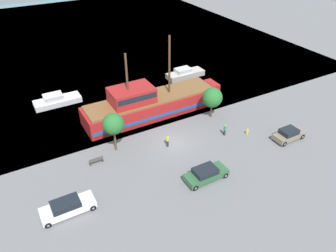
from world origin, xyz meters
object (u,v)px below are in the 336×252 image
Objects in this scene: pirate_ship at (149,103)px; parked_car_curb_rear at (289,134)px; moored_boat_dockside at (185,73)px; pedestrian_walking_far at (168,141)px; moored_boat_outer at (57,100)px; parked_car_curb_front at (206,174)px; fire_hydrant at (247,131)px; parked_car_curb_mid at (67,207)px; bench_promenade_east at (96,160)px; pedestrian_walking_near at (225,130)px.

pirate_ship reaches higher than parked_car_curb_rear.
moored_boat_dockside is 19.69m from pedestrian_walking_far.
moored_boat_outer is 25.61m from parked_car_curb_front.
parked_car_curb_rear is at bearing -45.23° from moored_boat_outer.
moored_boat_dockside is 21.10m from moored_boat_outer.
pirate_ship is at bearing 131.66° from parked_car_curb_rear.
parked_car_curb_front reaches higher than fire_hydrant.
parked_car_curb_mid is 23.11m from fire_hydrant.
moored_boat_dockside is 18.36m from fire_hydrant.
parked_car_curb_front is 2.79× the size of pedestrian_walking_far.
parked_car_curb_rear is at bearing -17.94° from bench_promenade_east.
moored_boat_outer is at bearing 92.04° from bench_promenade_east.
moored_boat_outer is at bearing 118.18° from pedestrian_walking_far.
moored_boat_outer is at bearing 79.13° from parked_car_curb_mid.
bench_promenade_east is 1.02× the size of pedestrian_walking_near.
parked_car_curb_front is (-11.38, -22.46, 0.10)m from moored_boat_dockside.
fire_hydrant is (-2.09, -18.24, -0.20)m from moored_boat_dockside.
pirate_ship reaches higher than pedestrian_walking_far.
fire_hydrant is 0.50× the size of pedestrian_walking_near.
parked_car_curb_rear is 2.61× the size of pedestrian_walking_near.
parked_car_curb_rear is (12.93, 0.91, 0.02)m from parked_car_curb_front.
parked_car_curb_front is at bearing -10.36° from parked_car_curb_mid.
parked_car_curb_rear is (1.55, -21.56, 0.12)m from moored_boat_dockside.
pedestrian_walking_far reaches higher than parked_car_curb_front.
parked_car_curb_front is 13.98m from parked_car_curb_mid.
bench_promenade_east is at bearing -146.72° from pirate_ship.
moored_boat_outer is 21.58m from parked_car_curb_mid.
parked_car_curb_mid is (-4.07, -21.19, 0.11)m from moored_boat_outer.
parked_car_curb_rear is 23.19m from bench_promenade_east.
pedestrian_walking_far reaches higher than moored_boat_dockside.
pirate_ship reaches higher than moored_boat_outer.
pedestrian_walking_far reaches higher than moored_boat_outer.
pirate_ship is 13.09× the size of pedestrian_walking_near.
pedestrian_walking_near is (6.67, 5.47, 0.06)m from parked_car_curb_front.
pedestrian_walking_far reaches higher than fire_hydrant.
bench_promenade_east is 8.53m from pedestrian_walking_far.
bench_promenade_east reaches higher than fire_hydrant.
moored_boat_dockside is 25.18m from parked_car_curb_front.
pirate_ship is at bearing 79.09° from pedestrian_walking_far.
pedestrian_walking_far reaches higher than parked_car_curb_mid.
fire_hydrant is 10.33m from pedestrian_walking_far.
pedestrian_walking_near reaches higher than bench_promenade_east.
parked_car_curb_rear is 7.75m from pedestrian_walking_near.
pedestrian_walking_near is at bearing -105.49° from moored_boat_dockside.
bench_promenade_east is at bearing 162.06° from parked_car_curb_rear.
moored_boat_dockside reaches higher than moored_boat_outer.
parked_car_curb_front is 6.94m from pedestrian_walking_far.
pirate_ship is 3.10× the size of moored_boat_dockside.
moored_boat_outer reaches higher than parked_car_curb_front.
moored_boat_dockside reaches higher than parked_car_curb_front.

